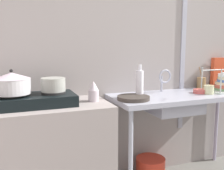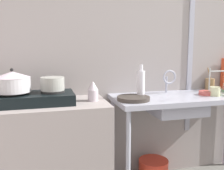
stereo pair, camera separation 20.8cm
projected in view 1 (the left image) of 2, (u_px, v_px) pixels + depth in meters
name	position (u px, v px, depth m)	size (l,w,h in m)	color
wall_back	(181.00, 34.00, 2.62)	(5.11, 0.10, 2.76)	gray
wall_metal_strip	(184.00, 19.00, 2.54)	(0.05, 0.01, 2.21)	#A4A6B6
counter_concrete	(34.00, 160.00, 1.95)	(1.15, 0.52, 0.83)	gray
counter_sink	(183.00, 102.00, 2.36)	(1.32, 0.52, 0.83)	#A4A6B6
stove	(34.00, 100.00, 1.88)	(0.59, 0.32, 0.10)	black
pot_on_left_burner	(12.00, 83.00, 1.81)	(0.26, 0.26, 0.17)	silver
pot_on_right_burner	(53.00, 85.00, 1.92)	(0.18, 0.18, 0.10)	#A0A198
percolator	(94.00, 91.00, 2.03)	(0.08, 0.08, 0.16)	silver
sink_basin	(172.00, 104.00, 2.28)	(0.44, 0.37, 0.14)	#A4A6B6
faucet	(164.00, 78.00, 2.41)	(0.13, 0.08, 0.22)	#A4A6B6
frying_pan	(133.00, 98.00, 2.10)	(0.26, 0.26, 0.03)	#37302A
cup_by_rack	(209.00, 90.00, 2.35)	(0.09, 0.09, 0.08)	beige
small_bowl_on_drainboard	(200.00, 91.00, 2.39)	(0.12, 0.12, 0.04)	#C8544E
bottle_by_sink	(140.00, 83.00, 2.18)	(0.06, 0.06, 0.28)	silver
cereal_box	(218.00, 72.00, 2.74)	(0.15, 0.05, 0.31)	#C94425
utensil_jar	(201.00, 83.00, 2.65)	(0.09, 0.09, 0.22)	olive
bucket_on_floor	(150.00, 169.00, 2.44)	(0.27, 0.27, 0.22)	red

